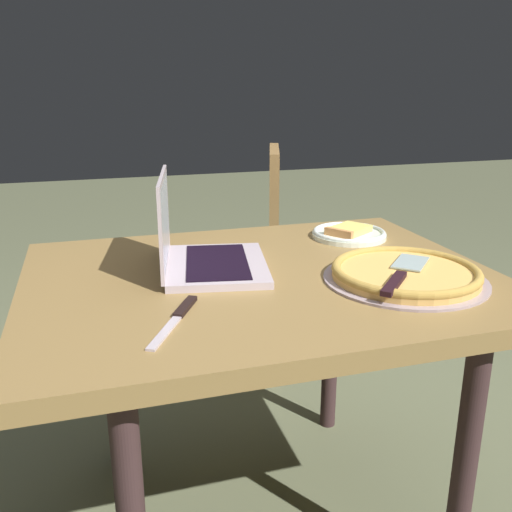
{
  "coord_description": "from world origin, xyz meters",
  "views": [
    {
      "loc": [
        0.39,
        1.25,
        1.2
      ],
      "look_at": [
        0.02,
        0.03,
        0.8
      ],
      "focal_mm": 39.32,
      "sensor_mm": 36.0,
      "label": 1
    }
  ],
  "objects_px": {
    "laptop": "(200,251)",
    "pizza_plate": "(349,233)",
    "pizza_tray": "(405,273)",
    "chair_near": "(248,248)",
    "table_knife": "(178,316)",
    "dining_table": "(261,303)"
  },
  "relations": [
    {
      "from": "pizza_tray",
      "to": "table_knife",
      "type": "bearing_deg",
      "value": 6.33
    },
    {
      "from": "laptop",
      "to": "pizza_plate",
      "type": "distance_m",
      "value": 0.52
    },
    {
      "from": "table_knife",
      "to": "chair_near",
      "type": "xyz_separation_m",
      "value": [
        -0.46,
        -1.1,
        -0.21
      ]
    },
    {
      "from": "laptop",
      "to": "pizza_plate",
      "type": "bearing_deg",
      "value": -161.31
    },
    {
      "from": "dining_table",
      "to": "table_knife",
      "type": "height_order",
      "value": "table_knife"
    },
    {
      "from": "laptop",
      "to": "table_knife",
      "type": "bearing_deg",
      "value": 69.95
    },
    {
      "from": "pizza_tray",
      "to": "table_knife",
      "type": "height_order",
      "value": "pizza_tray"
    },
    {
      "from": "pizza_tray",
      "to": "table_knife",
      "type": "relative_size",
      "value": 1.7
    },
    {
      "from": "laptop",
      "to": "dining_table",
      "type": "bearing_deg",
      "value": 150.39
    },
    {
      "from": "dining_table",
      "to": "pizza_tray",
      "type": "distance_m",
      "value": 0.36
    },
    {
      "from": "laptop",
      "to": "pizza_tray",
      "type": "bearing_deg",
      "value": 153.84
    },
    {
      "from": "table_knife",
      "to": "chair_near",
      "type": "bearing_deg",
      "value": -112.66
    },
    {
      "from": "laptop",
      "to": "pizza_plate",
      "type": "height_order",
      "value": "laptop"
    },
    {
      "from": "pizza_tray",
      "to": "chair_near",
      "type": "distance_m",
      "value": 1.07
    },
    {
      "from": "table_knife",
      "to": "pizza_tray",
      "type": "bearing_deg",
      "value": -173.67
    },
    {
      "from": "dining_table",
      "to": "pizza_plate",
      "type": "relative_size",
      "value": 5.1
    },
    {
      "from": "pizza_plate",
      "to": "table_knife",
      "type": "relative_size",
      "value": 0.98
    },
    {
      "from": "pizza_plate",
      "to": "chair_near",
      "type": "height_order",
      "value": "chair_near"
    },
    {
      "from": "dining_table",
      "to": "pizza_plate",
      "type": "height_order",
      "value": "pizza_plate"
    },
    {
      "from": "dining_table",
      "to": "pizza_tray",
      "type": "height_order",
      "value": "pizza_tray"
    },
    {
      "from": "pizza_tray",
      "to": "dining_table",
      "type": "bearing_deg",
      "value": -24.59
    },
    {
      "from": "pizza_plate",
      "to": "dining_table",
      "type": "bearing_deg",
      "value": 34.57
    }
  ]
}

